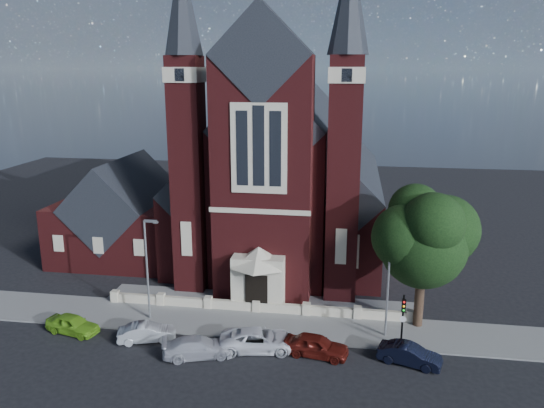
# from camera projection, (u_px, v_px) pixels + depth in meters

# --- Properties ---
(ground) EXTENTS (120.00, 120.00, 0.00)m
(ground) POSITION_uv_depth(u_px,v_px,m) (273.00, 273.00, 50.69)
(ground) COLOR black
(ground) RESTS_ON ground
(pavement_strip) EXTENTS (60.00, 5.00, 0.12)m
(pavement_strip) POSITION_uv_depth(u_px,v_px,m) (252.00, 324.00, 40.64)
(pavement_strip) COLOR slate
(pavement_strip) RESTS_ON ground
(forecourt_paving) EXTENTS (26.00, 3.00, 0.14)m
(forecourt_paving) POSITION_uv_depth(u_px,v_px,m) (261.00, 302.00, 44.47)
(forecourt_paving) COLOR slate
(forecourt_paving) RESTS_ON ground
(forecourt_wall) EXTENTS (24.00, 0.40, 0.90)m
(forecourt_wall) POSITION_uv_depth(u_px,v_px,m) (257.00, 312.00, 42.55)
(forecourt_wall) COLOR beige
(forecourt_wall) RESTS_ON ground
(church) EXTENTS (20.01, 34.90, 29.20)m
(church) POSITION_uv_depth(u_px,v_px,m) (284.00, 173.00, 56.27)
(church) COLOR #511516
(church) RESTS_ON ground
(parish_hall) EXTENTS (12.00, 12.20, 10.24)m
(parish_hall) POSITION_uv_depth(u_px,v_px,m) (125.00, 217.00, 54.94)
(parish_hall) COLOR #511516
(parish_hall) RESTS_ON ground
(street_tree) EXTENTS (6.40, 6.60, 10.70)m
(street_tree) POSITION_uv_depth(u_px,v_px,m) (426.00, 240.00, 38.21)
(street_tree) COLOR black
(street_tree) RESTS_ON ground
(street_lamp_left) EXTENTS (1.16, 0.22, 8.09)m
(street_lamp_left) POSITION_uv_depth(u_px,v_px,m) (148.00, 264.00, 40.19)
(street_lamp_left) COLOR gray
(street_lamp_left) RESTS_ON ground
(street_lamp_right) EXTENTS (1.16, 0.22, 8.09)m
(street_lamp_right) POSITION_uv_depth(u_px,v_px,m) (390.00, 278.00, 37.53)
(street_lamp_right) COLOR gray
(street_lamp_right) RESTS_ON ground
(traffic_signal) EXTENTS (0.28, 0.42, 4.00)m
(traffic_signal) POSITION_uv_depth(u_px,v_px,m) (403.00, 315.00, 36.38)
(traffic_signal) COLOR black
(traffic_signal) RESTS_ON ground
(car_lime_van) EXTENTS (4.38, 2.54, 1.40)m
(car_lime_van) POSITION_uv_depth(u_px,v_px,m) (73.00, 324.00, 39.04)
(car_lime_van) COLOR #73B724
(car_lime_van) RESTS_ON ground
(car_silver_a) EXTENTS (4.30, 2.62, 1.34)m
(car_silver_a) POSITION_uv_depth(u_px,v_px,m) (147.00, 333.00, 37.87)
(car_silver_a) COLOR #9B9FA2
(car_silver_a) RESTS_ON ground
(car_silver_b) EXTENTS (5.12, 3.31, 1.38)m
(car_silver_b) POSITION_uv_depth(u_px,v_px,m) (198.00, 347.00, 35.83)
(car_silver_b) COLOR #B3B4BB
(car_silver_b) RESTS_ON ground
(car_white_suv) EXTENTS (5.71, 3.33, 1.50)m
(car_white_suv) POSITION_uv_depth(u_px,v_px,m) (259.00, 340.00, 36.69)
(car_white_suv) COLOR white
(car_white_suv) RESTS_ON ground
(car_dark_red) EXTENTS (4.64, 2.46, 1.50)m
(car_dark_red) POSITION_uv_depth(u_px,v_px,m) (316.00, 345.00, 35.93)
(car_dark_red) COLOR #5B150F
(car_dark_red) RESTS_ON ground
(car_navy) EXTENTS (4.39, 2.60, 1.37)m
(car_navy) POSITION_uv_depth(u_px,v_px,m) (410.00, 355.00, 34.90)
(car_navy) COLOR black
(car_navy) RESTS_ON ground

